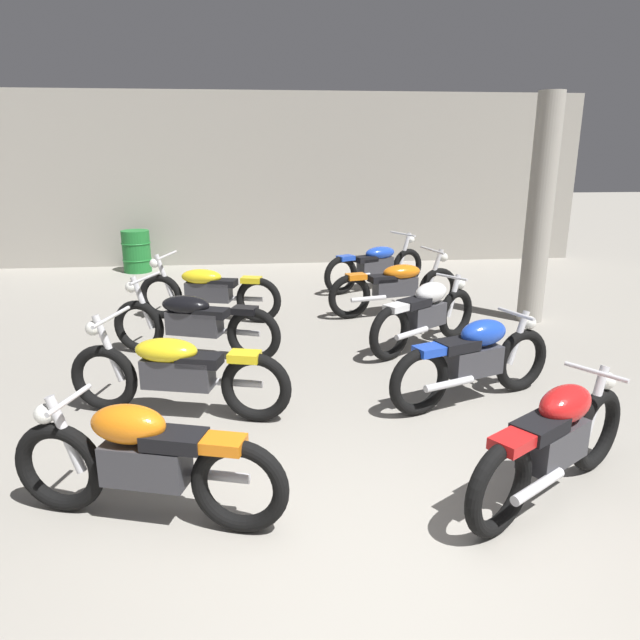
# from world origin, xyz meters

# --- Properties ---
(ground_plane) EXTENTS (60.00, 60.00, 0.00)m
(ground_plane) POSITION_xyz_m (0.00, 0.00, 0.00)
(ground_plane) COLOR gray
(back_wall) EXTENTS (12.85, 0.24, 3.60)m
(back_wall) POSITION_xyz_m (0.00, 10.19, 1.80)
(back_wall) COLOR #9E998E
(back_wall) RESTS_ON ground
(support_pillar) EXTENTS (0.36, 0.36, 3.20)m
(support_pillar) POSITION_xyz_m (3.28, 5.20, 1.60)
(support_pillar) COLOR #9E998E
(support_pillar) RESTS_ON ground
(motorcycle_left_row_0) EXTENTS (1.92, 0.71, 0.88)m
(motorcycle_left_row_0) POSITION_xyz_m (-1.48, 0.79, 0.46)
(motorcycle_left_row_0) COLOR black
(motorcycle_left_row_0) RESTS_ON ground
(motorcycle_left_row_1) EXTENTS (2.13, 0.82, 0.97)m
(motorcycle_left_row_1) POSITION_xyz_m (-1.48, 2.44, 0.45)
(motorcycle_left_row_1) COLOR black
(motorcycle_left_row_1) RESTS_ON ground
(motorcycle_left_row_2) EXTENTS (2.08, 0.94, 0.97)m
(motorcycle_left_row_2) POSITION_xyz_m (-1.49, 4.09, 0.45)
(motorcycle_left_row_2) COLOR black
(motorcycle_left_row_2) RESTS_ON ground
(motorcycle_left_row_3) EXTENTS (2.13, 0.82, 0.97)m
(motorcycle_left_row_3) POSITION_xyz_m (-1.44, 5.70, 0.45)
(motorcycle_left_row_3) COLOR black
(motorcycle_left_row_3) RESTS_ON ground
(motorcycle_right_row_0) EXTENTS (1.70, 1.19, 0.88)m
(motorcycle_right_row_0) POSITION_xyz_m (1.38, 0.76, 0.46)
(motorcycle_right_row_0) COLOR black
(motorcycle_right_row_0) RESTS_ON ground
(motorcycle_right_row_1) EXTENTS (1.88, 0.82, 0.88)m
(motorcycle_right_row_1) POSITION_xyz_m (1.41, 2.46, 0.46)
(motorcycle_right_row_1) COLOR black
(motorcycle_right_row_1) RESTS_ON ground
(motorcycle_right_row_2) EXTENTS (1.67, 1.23, 0.88)m
(motorcycle_right_row_2) POSITION_xyz_m (1.39, 4.13, 0.46)
(motorcycle_right_row_2) COLOR black
(motorcycle_right_row_2) RESTS_ON ground
(motorcycle_right_row_3) EXTENTS (2.14, 0.82, 0.97)m
(motorcycle_right_row_3) POSITION_xyz_m (1.38, 5.75, 0.45)
(motorcycle_right_row_3) COLOR black
(motorcycle_right_row_3) RESTS_ON ground
(motorcycle_right_row_4) EXTENTS (1.99, 1.12, 0.97)m
(motorcycle_right_row_4) POSITION_xyz_m (1.40, 7.42, 0.45)
(motorcycle_right_row_4) COLOR black
(motorcycle_right_row_4) RESTS_ON ground
(oil_drum) EXTENTS (0.59, 0.59, 0.85)m
(oil_drum) POSITION_xyz_m (-3.18, 9.47, 0.43)
(oil_drum) COLOR #1E722D
(oil_drum) RESTS_ON ground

